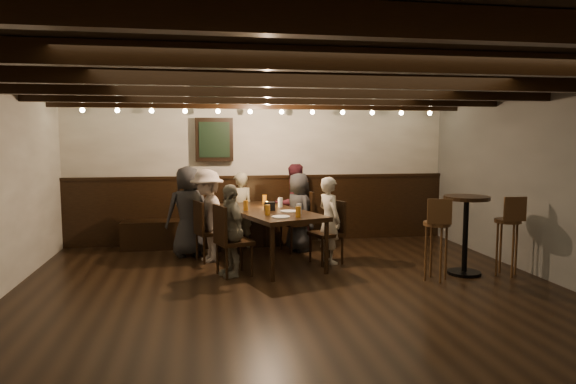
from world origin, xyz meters
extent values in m
plane|color=black|center=(0.00, 0.00, 0.00)|extent=(7.00, 7.00, 0.00)
plane|color=black|center=(0.00, 0.00, 2.40)|extent=(7.00, 7.00, 0.00)
plane|color=#BBB3A4|center=(0.00, 3.50, 1.20)|extent=(6.50, 0.00, 6.50)
cube|color=black|center=(0.00, 3.46, 0.55)|extent=(6.50, 0.08, 1.10)
cube|color=black|center=(-0.80, 3.20, 0.23)|extent=(3.00, 0.45, 0.45)
cube|color=black|center=(-0.80, 3.40, 1.75)|extent=(0.62, 0.12, 0.72)
cube|color=black|center=(-0.80, 3.33, 1.75)|extent=(0.50, 0.02, 0.58)
cube|color=black|center=(0.00, -2.90, 2.31)|extent=(6.50, 0.10, 0.16)
cube|color=black|center=(0.00, -1.74, 2.31)|extent=(6.50, 0.10, 0.16)
cube|color=black|center=(0.00, -0.58, 2.31)|extent=(6.50, 0.10, 0.16)
cube|color=black|center=(0.00, 0.58, 2.31)|extent=(6.50, 0.10, 0.16)
cube|color=black|center=(0.00, 1.74, 2.31)|extent=(6.50, 0.10, 0.16)
cube|color=black|center=(0.00, 2.90, 2.31)|extent=(6.50, 0.10, 0.16)
sphere|color=#FFE099|center=(-2.75, 2.88, 2.19)|extent=(0.07, 0.07, 0.07)
sphere|color=#FFE099|center=(-1.38, 2.88, 2.19)|extent=(0.07, 0.07, 0.07)
sphere|color=#FFE099|center=(0.00, 2.88, 2.19)|extent=(0.07, 0.07, 0.07)
sphere|color=#FFE099|center=(1.38, 2.88, 2.19)|extent=(0.07, 0.07, 0.07)
sphere|color=#FFE099|center=(2.75, 2.88, 2.19)|extent=(0.07, 0.07, 0.07)
cube|color=black|center=(-0.09, 1.97, 0.73)|extent=(1.48, 2.20, 0.06)
cylinder|color=black|center=(-0.17, 0.94, 0.35)|extent=(0.06, 0.06, 0.69)
cylinder|color=black|center=(-0.76, 2.74, 0.35)|extent=(0.06, 0.06, 0.69)
cylinder|color=black|center=(0.57, 1.19, 0.35)|extent=(0.06, 0.06, 0.69)
cylinder|color=black|center=(-0.01, 2.99, 0.35)|extent=(0.06, 0.06, 0.69)
cube|color=black|center=(-0.90, 2.18, 0.42)|extent=(0.51, 0.51, 0.05)
cube|color=black|center=(-1.07, 2.12, 0.66)|extent=(0.16, 0.39, 0.44)
cube|color=black|center=(-0.62, 1.32, 0.44)|extent=(0.53, 0.53, 0.05)
cube|color=black|center=(-0.80, 1.26, 0.69)|extent=(0.17, 0.41, 0.46)
cube|color=black|center=(0.43, 2.61, 0.45)|extent=(0.54, 0.54, 0.05)
cube|color=black|center=(0.62, 2.67, 0.71)|extent=(0.17, 0.42, 0.47)
cube|color=black|center=(0.71, 1.75, 0.42)|extent=(0.51, 0.51, 0.05)
cube|color=black|center=(0.89, 1.81, 0.67)|extent=(0.16, 0.40, 0.45)
imported|color=#27282A|center=(-1.23, 2.54, 0.68)|extent=(0.77, 0.62, 1.37)
imported|color=gray|center=(-0.42, 2.96, 0.62)|extent=(0.52, 0.42, 1.24)
imported|color=#501B27|center=(0.48, 3.10, 0.68)|extent=(0.78, 0.69, 1.35)
imported|color=#B2A096|center=(-0.95, 2.16, 0.67)|extent=(0.74, 0.97, 1.34)
imported|color=slate|center=(-0.67, 1.31, 0.60)|extent=(0.49, 0.75, 1.19)
imported|color=#2A2A2D|center=(0.48, 2.63, 0.62)|extent=(0.56, 0.69, 1.23)
imported|color=#B9B09C|center=(0.76, 1.77, 0.62)|extent=(0.42, 0.52, 1.23)
cylinder|color=#BF7219|center=(-0.58, 2.54, 0.83)|extent=(0.07, 0.07, 0.14)
cylinder|color=#BF7219|center=(-0.06, 2.66, 0.83)|extent=(0.07, 0.07, 0.14)
cylinder|color=#BF7219|center=(-0.41, 1.97, 0.83)|extent=(0.07, 0.07, 0.14)
cylinder|color=silver|center=(0.13, 2.25, 0.83)|extent=(0.07, 0.07, 0.14)
cylinder|color=#BF7219|center=(-0.16, 1.47, 0.83)|extent=(0.07, 0.07, 0.14)
cylinder|color=silver|center=(0.27, 1.50, 0.83)|extent=(0.07, 0.07, 0.14)
cylinder|color=#BF7219|center=(0.20, 1.22, 0.83)|extent=(0.07, 0.07, 0.14)
cylinder|color=white|center=(-0.02, 1.25, 0.76)|extent=(0.24, 0.24, 0.01)
cylinder|color=white|center=(0.17, 1.74, 0.76)|extent=(0.24, 0.24, 0.01)
cube|color=black|center=(-0.08, 1.92, 0.82)|extent=(0.15, 0.10, 0.12)
cylinder|color=beige|center=(-0.07, 2.29, 0.78)|extent=(0.05, 0.05, 0.05)
cylinder|color=black|center=(2.35, 0.86, 0.02)|extent=(0.43, 0.43, 0.04)
cylinder|color=black|center=(2.35, 0.86, 0.50)|extent=(0.07, 0.07, 0.97)
cylinder|color=black|center=(2.35, 0.86, 1.01)|extent=(0.58, 0.58, 0.05)
cylinder|color=#3E2513|center=(1.85, 0.66, 0.72)|extent=(0.33, 0.33, 0.05)
cube|color=#3E2513|center=(1.81, 0.51, 0.89)|extent=(0.29, 0.11, 0.31)
cylinder|color=#3E2513|center=(2.85, 0.71, 0.72)|extent=(0.33, 0.33, 0.05)
cube|color=#3E2513|center=(2.84, 0.56, 0.89)|extent=(0.29, 0.05, 0.31)
camera|label=1|loc=(-1.04, -5.22, 1.77)|focal=32.00mm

